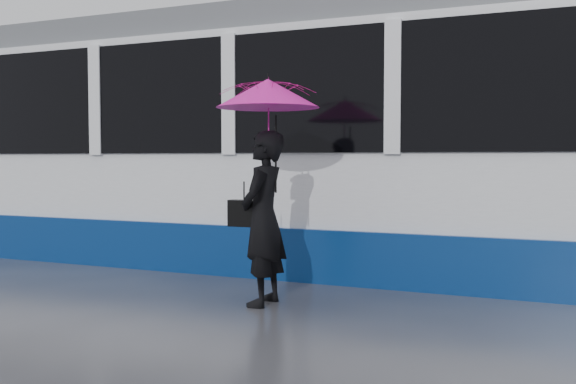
% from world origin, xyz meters
% --- Properties ---
extents(ground, '(90.00, 90.00, 0.00)m').
position_xyz_m(ground, '(0.00, 0.00, 0.00)').
color(ground, '#2E2E33').
rests_on(ground, ground).
extents(rails, '(34.00, 1.51, 0.02)m').
position_xyz_m(rails, '(0.00, 2.50, 0.01)').
color(rails, '#3F3D38').
rests_on(rails, ground).
extents(tram, '(26.00, 2.56, 3.35)m').
position_xyz_m(tram, '(-3.67, 2.50, 1.64)').
color(tram, white).
rests_on(tram, ground).
extents(woman, '(0.44, 0.64, 1.70)m').
position_xyz_m(woman, '(0.85, 0.05, 0.85)').
color(woman, black).
rests_on(woman, ground).
extents(umbrella, '(1.05, 1.05, 1.15)m').
position_xyz_m(umbrella, '(0.90, 0.05, 1.87)').
color(umbrella, '#E31376').
rests_on(umbrella, ground).
extents(handbag, '(0.31, 0.15, 0.44)m').
position_xyz_m(handbag, '(0.63, 0.07, 0.89)').
color(handbag, black).
rests_on(handbag, ground).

